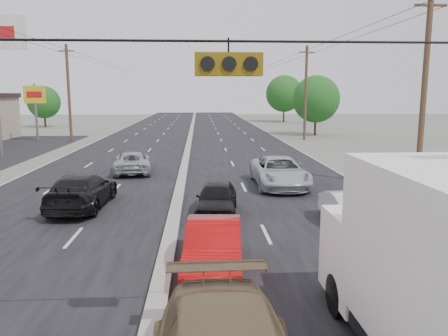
{
  "coord_description": "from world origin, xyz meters",
  "views": [
    {
      "loc": [
        1.04,
        -6.93,
        5.01
      ],
      "look_at": [
        1.97,
        9.43,
        2.2
      ],
      "focal_mm": 35.0,
      "sensor_mm": 36.0,
      "label": 1
    }
  ],
  "objects": [
    {
      "name": "traffic_signals",
      "position": [
        1.4,
        0.0,
        5.49
      ],
      "size": [
        25.0,
        0.3,
        0.54
      ],
      "color": "black",
      "rests_on": "ground"
    },
    {
      "name": "queue_car_a",
      "position": [
        1.74,
        10.71,
        0.69
      ],
      "size": [
        2.02,
        4.19,
        1.38
      ],
      "primitive_type": "imported",
      "rotation": [
        0.0,
        0.0,
        -0.1
      ],
      "color": "black",
      "rests_on": "ground"
    },
    {
      "name": "queue_car_e",
      "position": [
        9.6,
        12.32,
        0.71
      ],
      "size": [
        2.24,
        4.38,
        1.43
      ],
      "primitive_type": "imported",
      "rotation": [
        0.0,
        0.0,
        -0.14
      ],
      "color": "maroon",
      "rests_on": "ground"
    },
    {
      "name": "tree_left_far",
      "position": [
        -22.0,
        60.0,
        3.72
      ],
      "size": [
        4.8,
        4.8,
        6.12
      ],
      "color": "#382619",
      "rests_on": "ground"
    },
    {
      "name": "road_surface",
      "position": [
        0.0,
        30.0,
        0.0
      ],
      "size": [
        20.0,
        160.0,
        0.02
      ],
      "primitive_type": "cube",
      "color": "black",
      "rests_on": "ground"
    },
    {
      "name": "oncoming_near",
      "position": [
        -4.14,
        12.12,
        0.77
      ],
      "size": [
        2.36,
        5.39,
        1.54
      ],
      "primitive_type": "imported",
      "rotation": [
        0.0,
        0.0,
        3.1
      ],
      "color": "black",
      "rests_on": "ground"
    },
    {
      "name": "utility_pole_left_c",
      "position": [
        -12.5,
        40.0,
        5.11
      ],
      "size": [
        1.6,
        0.3,
        10.0
      ],
      "color": "#422D1E",
      "rests_on": "ground"
    },
    {
      "name": "tree_right_mid",
      "position": [
        15.0,
        45.0,
        4.34
      ],
      "size": [
        5.6,
        5.6,
        7.14
      ],
      "color": "#382619",
      "rests_on": "ground"
    },
    {
      "name": "queue_car_c",
      "position": [
        5.35,
        16.12,
        0.79
      ],
      "size": [
        2.68,
        5.73,
        1.59
      ],
      "primitive_type": "imported",
      "rotation": [
        0.0,
        0.0,
        0.01
      ],
      "color": "#B5B8BE",
      "rests_on": "ground"
    },
    {
      "name": "pole_sign_far",
      "position": [
        -16.0,
        40.0,
        4.41
      ],
      "size": [
        2.2,
        0.25,
        6.0
      ],
      "color": "slate",
      "rests_on": "ground"
    },
    {
      "name": "oncoming_far",
      "position": [
        -3.24,
        20.76,
        0.67
      ],
      "size": [
        2.84,
        5.09,
        1.35
      ],
      "primitive_type": "imported",
      "rotation": [
        0.0,
        0.0,
        3.27
      ],
      "color": "#96999D",
      "rests_on": "ground"
    },
    {
      "name": "red_sedan",
      "position": [
        1.4,
        4.73,
        0.72
      ],
      "size": [
        1.81,
        4.48,
        1.45
      ],
      "primitive_type": "imported",
      "rotation": [
        0.0,
        0.0,
        -0.06
      ],
      "color": "#B00A0B",
      "rests_on": "ground"
    },
    {
      "name": "queue_car_b",
      "position": [
        6.7,
        8.75,
        0.62
      ],
      "size": [
        1.48,
        3.83,
        1.25
      ],
      "primitive_type": "imported",
      "rotation": [
        0.0,
        0.0,
        0.04
      ],
      "color": "white",
      "rests_on": "ground"
    },
    {
      "name": "center_median",
      "position": [
        0.0,
        30.0,
        0.1
      ],
      "size": [
        0.5,
        160.0,
        0.2
      ],
      "primitive_type": "cube",
      "color": "gray",
      "rests_on": "ground"
    },
    {
      "name": "tree_right_far",
      "position": [
        16.0,
        70.0,
        4.96
      ],
      "size": [
        6.4,
        6.4,
        8.16
      ],
      "color": "#382619",
      "rests_on": "ground"
    },
    {
      "name": "utility_pole_right_c",
      "position": [
        12.5,
        40.0,
        5.11
      ],
      "size": [
        1.6,
        0.3,
        10.0
      ],
      "color": "#422D1E",
      "rests_on": "ground"
    },
    {
      "name": "utility_pole_right_b",
      "position": [
        12.5,
        15.0,
        5.11
      ],
      "size": [
        1.6,
        0.3,
        10.0
      ],
      "color": "#422D1E",
      "rests_on": "ground"
    }
  ]
}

